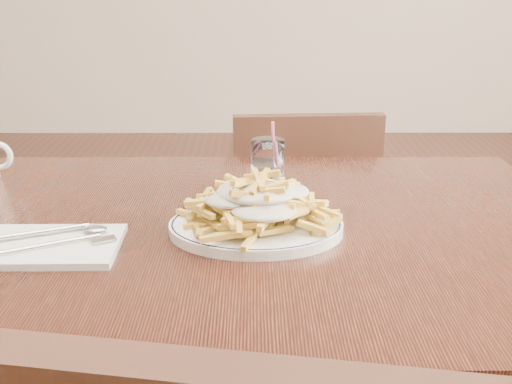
{
  "coord_description": "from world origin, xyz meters",
  "views": [
    {
      "loc": [
        0.05,
        -0.98,
        1.17
      ],
      "look_at": [
        0.05,
        -0.03,
        0.82
      ],
      "focal_mm": 45.0,
      "sensor_mm": 36.0,
      "label": 1
    }
  ],
  "objects_px": {
    "chair_far": "(301,232)",
    "loaded_fries": "(256,200)",
    "water_glass": "(268,170)",
    "table": "(227,269)",
    "fries_plate": "(256,227)"
  },
  "relations": [
    {
      "from": "loaded_fries",
      "to": "water_glass",
      "type": "relative_size",
      "value": 1.97
    },
    {
      "from": "chair_far",
      "to": "water_glass",
      "type": "bearing_deg",
      "value": -102.25
    },
    {
      "from": "loaded_fries",
      "to": "table",
      "type": "bearing_deg",
      "value": 153.03
    },
    {
      "from": "chair_far",
      "to": "loaded_fries",
      "type": "bearing_deg",
      "value": -100.69
    },
    {
      "from": "fries_plate",
      "to": "water_glass",
      "type": "xyz_separation_m",
      "value": [
        0.02,
        0.19,
        0.04
      ]
    },
    {
      "from": "chair_far",
      "to": "water_glass",
      "type": "xyz_separation_m",
      "value": [
        -0.1,
        -0.48,
        0.34
      ]
    },
    {
      "from": "chair_far",
      "to": "fries_plate",
      "type": "xyz_separation_m",
      "value": [
        -0.13,
        -0.67,
        0.3
      ]
    },
    {
      "from": "table",
      "to": "fries_plate",
      "type": "bearing_deg",
      "value": -26.97
    },
    {
      "from": "table",
      "to": "chair_far",
      "type": "height_order",
      "value": "chair_far"
    },
    {
      "from": "chair_far",
      "to": "loaded_fries",
      "type": "height_order",
      "value": "loaded_fries"
    },
    {
      "from": "table",
      "to": "chair_far",
      "type": "relative_size",
      "value": 1.48
    },
    {
      "from": "table",
      "to": "chair_far",
      "type": "bearing_deg",
      "value": 74.71
    },
    {
      "from": "table",
      "to": "loaded_fries",
      "type": "relative_size",
      "value": 4.36
    },
    {
      "from": "table",
      "to": "loaded_fries",
      "type": "distance_m",
      "value": 0.15
    },
    {
      "from": "table",
      "to": "fries_plate",
      "type": "xyz_separation_m",
      "value": [
        0.05,
        -0.03,
        0.09
      ]
    }
  ]
}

